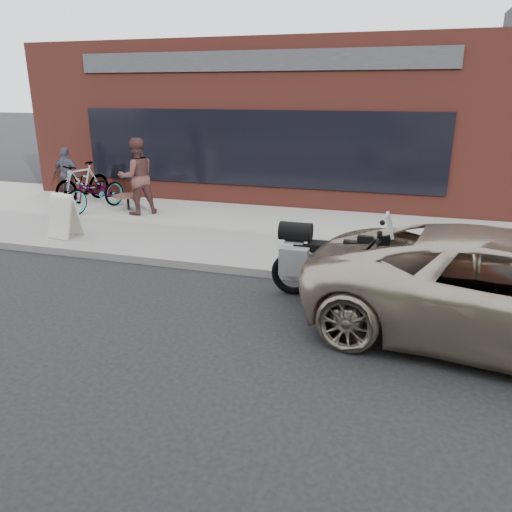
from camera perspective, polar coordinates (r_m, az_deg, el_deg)
ground at (r=5.52m, az=-8.90°, el=-17.05°), size 120.00×120.00×0.00m
near_sidewalk at (r=11.62m, az=6.17°, el=2.79°), size 44.00×6.00×0.15m
storefront at (r=18.46m, az=4.50°, el=15.46°), size 14.00×10.07×4.50m
motorcycle at (r=7.90m, az=8.80°, el=-0.64°), size 2.32×0.75×1.46m
bicycle_front at (r=13.89m, az=-17.85°, el=7.07°), size 1.11×2.05×1.02m
bicycle_rear at (r=15.08m, az=-19.22°, el=7.95°), size 0.99×1.92×1.11m
sandwich_sign at (r=11.56m, az=-21.07°, el=4.38°), size 0.67×0.63×0.94m
cafe_table at (r=13.71m, az=-14.46°, el=6.64°), size 0.71×0.71×0.40m
cafe_patron_left at (r=13.10m, az=-13.47°, el=8.81°), size 1.18×1.17×1.92m
cafe_patron_right at (r=15.46m, az=-20.76°, el=8.77°), size 0.89×0.39×1.51m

